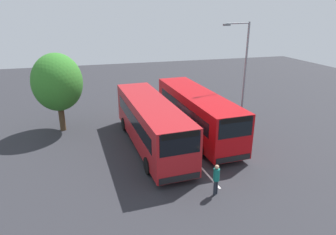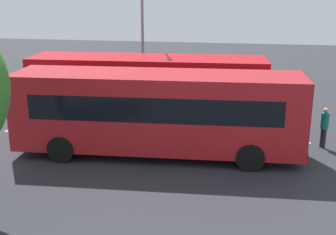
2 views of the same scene
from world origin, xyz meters
TOP-DOWN VIEW (x-y plane):
  - ground_plane at (0.00, 0.00)m, footprint 67.16×67.16m
  - bus_far_left at (0.68, -1.96)m, footprint 10.97×3.08m
  - bus_center_left at (-0.52, 1.78)m, footprint 10.96×3.04m
  - pedestrian at (7.11, -0.10)m, footprint 0.43×0.43m
  - street_lamp at (-1.72, 6.02)m, footprint 0.87×2.54m
  - depot_tree at (-4.10, -7.95)m, footprint 4.08×3.67m
  - lane_stripe_outer_left at (0.00, 0.00)m, footprint 13.48×0.83m

SIDE VIEW (x-z plane):
  - ground_plane at x=0.00m, z-range 0.00..0.00m
  - lane_stripe_outer_left at x=0.00m, z-range 0.00..0.01m
  - pedestrian at x=7.11m, z-range 0.15..1.83m
  - bus_far_left at x=0.68m, z-range 0.17..3.37m
  - bus_center_left at x=-0.52m, z-range 0.17..3.37m
  - depot_tree at x=-4.10m, z-range 0.82..6.79m
  - street_lamp at x=-1.72m, z-range 0.61..8.65m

